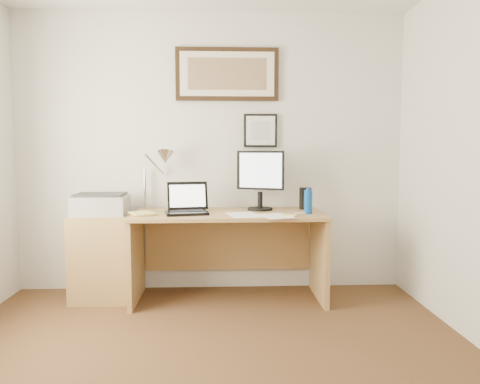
{
  "coord_description": "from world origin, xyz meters",
  "views": [
    {
      "loc": [
        0.08,
        -2.28,
        1.29
      ],
      "look_at": [
        0.24,
        1.43,
        0.94
      ],
      "focal_mm": 35.0,
      "sensor_mm": 36.0,
      "label": 1
    }
  ],
  "objects": [
    {
      "name": "sticky_pad",
      "position": [
        0.63,
        1.38,
        0.76
      ],
      "size": [
        0.11,
        0.11,
        0.01
      ],
      "primitive_type": "cube",
      "rotation": [
        0.0,
        0.0,
        -0.37
      ],
      "color": "#FDE678",
      "rests_on": "desk"
    },
    {
      "name": "side_cabinet",
      "position": [
        -0.92,
        1.68,
        0.36
      ],
      "size": [
        0.5,
        0.4,
        0.73
      ],
      "primitive_type": "cube",
      "color": "#9E7642",
      "rests_on": "floor"
    },
    {
      "name": "paper_sheet_a",
      "position": [
        0.27,
        1.48,
        0.75
      ],
      "size": [
        0.3,
        0.37,
        0.0
      ],
      "primitive_type": "cube",
      "rotation": [
        0.0,
        0.0,
        0.23
      ],
      "color": "white",
      "rests_on": "desk"
    },
    {
      "name": "wall_back",
      "position": [
        0.0,
        2.0,
        1.25
      ],
      "size": [
        3.5,
        0.02,
        2.5
      ],
      "primitive_type": "cube",
      "color": "silver",
      "rests_on": "ground"
    },
    {
      "name": "bottle_cap",
      "position": [
        0.81,
        1.54,
        0.95
      ],
      "size": [
        0.03,
        0.03,
        0.02
      ],
      "primitive_type": "cylinder",
      "color": "#0C469D",
      "rests_on": "water_bottle"
    },
    {
      "name": "desk_lamp",
      "position": [
        -0.41,
        1.81,
        1.19
      ],
      "size": [
        0.29,
        0.27,
        0.53
      ],
      "color": "silver",
      "rests_on": "desk"
    },
    {
      "name": "printer",
      "position": [
        -0.93,
        1.71,
        0.82
      ],
      "size": [
        0.44,
        0.34,
        0.18
      ],
      "color": "#9F9FA1",
      "rests_on": "side_cabinet"
    },
    {
      "name": "speaker",
      "position": [
        0.84,
        1.82,
        0.85
      ],
      "size": [
        0.1,
        0.09,
        0.19
      ],
      "primitive_type": "cube",
      "rotation": [
        0.0,
        0.0,
        0.18
      ],
      "color": "black",
      "rests_on": "desk"
    },
    {
      "name": "lcd_monitor",
      "position": [
        0.43,
        1.78,
        1.04
      ],
      "size": [
        0.4,
        0.22,
        0.52
      ],
      "color": "black",
      "rests_on": "desk"
    },
    {
      "name": "water_bottle",
      "position": [
        0.81,
        1.54,
        0.85
      ],
      "size": [
        0.07,
        0.07,
        0.19
      ],
      "primitive_type": "cylinder",
      "color": "#0C469D",
      "rests_on": "desk"
    },
    {
      "name": "paper_sheet_b",
      "position": [
        0.52,
        1.39,
        0.75
      ],
      "size": [
        0.29,
        0.36,
        0.0
      ],
      "primitive_type": "cube",
      "rotation": [
        0.0,
        0.0,
        0.28
      ],
      "color": "white",
      "rests_on": "desk"
    },
    {
      "name": "book",
      "position": [
        -0.63,
        1.49,
        0.76
      ],
      "size": [
        0.28,
        0.3,
        0.02
      ],
      "primitive_type": "imported",
      "rotation": [
        0.0,
        0.0,
        0.5
      ],
      "color": "#D5C364",
      "rests_on": "desk"
    },
    {
      "name": "marker_pen",
      "position": [
        0.77,
        1.52,
        0.76
      ],
      "size": [
        0.14,
        0.06,
        0.02
      ],
      "primitive_type": "cylinder",
      "rotation": [
        0.0,
        1.57,
        0.35
      ],
      "color": "white",
      "rests_on": "desk"
    },
    {
      "name": "picture_small",
      "position": [
        0.45,
        1.97,
        1.45
      ],
      "size": [
        0.3,
        0.03,
        0.3
      ],
      "color": "black",
      "rests_on": "wall_back"
    },
    {
      "name": "wall_front",
      "position": [
        0.0,
        -2.0,
        1.25
      ],
      "size": [
        3.5,
        0.02,
        2.5
      ],
      "primitive_type": "cube",
      "color": "silver",
      "rests_on": "ground"
    },
    {
      "name": "picture_large",
      "position": [
        0.15,
        1.97,
        1.95
      ],
      "size": [
        0.92,
        0.04,
        0.47
      ],
      "color": "black",
      "rests_on": "wall_back"
    },
    {
      "name": "laptop",
      "position": [
        -0.19,
        1.59,
        0.81
      ],
      "size": [
        0.38,
        0.35,
        0.26
      ],
      "color": "black",
      "rests_on": "desk"
    },
    {
      "name": "desk",
      "position": [
        0.15,
        1.72,
        0.51
      ],
      "size": [
        1.6,
        0.7,
        0.75
      ],
      "color": "#9E7642",
      "rests_on": "floor"
    }
  ]
}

